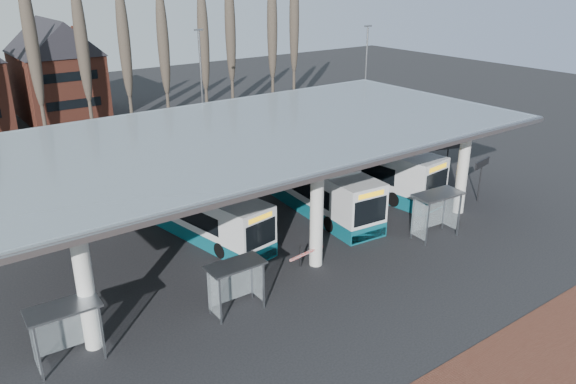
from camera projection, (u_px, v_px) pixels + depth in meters
ground at (347, 283)px, 28.39m from camera, size 140.00×140.00×0.00m
station_canopy at (257, 140)px, 32.30m from camera, size 32.00×16.00×6.34m
poplar_row at (102, 43)px, 49.90m from camera, size 45.10×1.10×14.50m
lamp_post_b at (202, 86)px, 49.22m from camera, size 0.80×0.16×10.17m
lamp_post_c at (365, 79)px, 52.43m from camera, size 0.80×0.16×10.17m
bus_1 at (195, 209)px, 33.52m from camera, size 4.29×11.62×3.16m
bus_2 at (311, 183)px, 37.22m from camera, size 3.79×12.55×3.43m
bus_3 at (360, 164)px, 40.73m from camera, size 4.08×13.00×3.55m
shelter_0 at (64, 321)px, 22.11m from camera, size 2.85×1.51×2.59m
shelter_1 at (235, 276)px, 25.57m from camera, size 2.68×1.38×2.47m
shelter_2 at (435, 205)px, 32.76m from camera, size 3.10×1.74×2.78m
info_sign_0 at (482, 167)px, 37.70m from camera, size 1.97×0.52×2.96m
info_sign_1 at (448, 149)px, 40.85m from camera, size 2.07×0.76×3.18m
barrier at (305, 254)px, 29.39m from camera, size 2.38×0.79×1.19m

